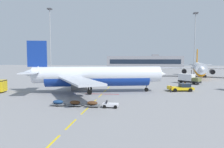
{
  "coord_description": "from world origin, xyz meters",
  "views": [
    {
      "loc": [
        26.03,
        -22.48,
        7.96
      ],
      "look_at": [
        19.82,
        25.93,
        4.33
      ],
      "focal_mm": 31.94,
      "sensor_mm": 36.0,
      "label": 1
    }
  ],
  "objects_px": {
    "pushback_tug": "(181,87)",
    "baggage_train": "(84,103)",
    "ground_crew_worker": "(171,88)",
    "airliner_foreground": "(96,76)",
    "airliner_mid_left": "(199,68)",
    "ground_power_truck": "(189,79)",
    "apron_light_mast_near": "(50,36)",
    "apron_light_mast_far": "(195,38)"
  },
  "relations": [
    {
      "from": "pushback_tug",
      "to": "ground_crew_worker",
      "type": "xyz_separation_m",
      "value": [
        -2.93,
        -2.35,
        0.08
      ]
    },
    {
      "from": "pushback_tug",
      "to": "airliner_mid_left",
      "type": "height_order",
      "value": "airliner_mid_left"
    },
    {
      "from": "apron_light_mast_far",
      "to": "airliner_mid_left",
      "type": "bearing_deg",
      "value": 6.34
    },
    {
      "from": "airliner_foreground",
      "to": "ground_power_truck",
      "type": "distance_m",
      "value": 33.69
    },
    {
      "from": "apron_light_mast_near",
      "to": "apron_light_mast_far",
      "type": "relative_size",
      "value": 1.09
    },
    {
      "from": "ground_power_truck",
      "to": "apron_light_mast_far",
      "type": "relative_size",
      "value": 0.24
    },
    {
      "from": "airliner_foreground",
      "to": "apron_light_mast_near",
      "type": "xyz_separation_m",
      "value": [
        -28.23,
        37.64,
        14.31
      ]
    },
    {
      "from": "ground_crew_worker",
      "to": "pushback_tug",
      "type": "bearing_deg",
      "value": 38.77
    },
    {
      "from": "ground_power_truck",
      "to": "apron_light_mast_near",
      "type": "height_order",
      "value": "apron_light_mast_near"
    },
    {
      "from": "ground_power_truck",
      "to": "ground_crew_worker",
      "type": "bearing_deg",
      "value": -115.17
    },
    {
      "from": "pushback_tug",
      "to": "ground_power_truck",
      "type": "relative_size",
      "value": 0.96
    },
    {
      "from": "pushback_tug",
      "to": "ground_crew_worker",
      "type": "relative_size",
      "value": 3.75
    },
    {
      "from": "airliner_mid_left",
      "to": "baggage_train",
      "type": "height_order",
      "value": "airliner_mid_left"
    },
    {
      "from": "apron_light_mast_far",
      "to": "apron_light_mast_near",
      "type": "bearing_deg",
      "value": -175.41
    },
    {
      "from": "airliner_mid_left",
      "to": "pushback_tug",
      "type": "bearing_deg",
      "value": -111.57
    },
    {
      "from": "ground_crew_worker",
      "to": "apron_light_mast_far",
      "type": "relative_size",
      "value": 0.06
    },
    {
      "from": "apron_light_mast_near",
      "to": "baggage_train",
      "type": "bearing_deg",
      "value": -60.65
    },
    {
      "from": "airliner_foreground",
      "to": "airliner_mid_left",
      "type": "relative_size",
      "value": 0.96
    },
    {
      "from": "pushback_tug",
      "to": "baggage_train",
      "type": "distance_m",
      "value": 27.57
    },
    {
      "from": "ground_power_truck",
      "to": "apron_light_mast_far",
      "type": "height_order",
      "value": "apron_light_mast_far"
    },
    {
      "from": "airliner_mid_left",
      "to": "ground_power_truck",
      "type": "distance_m",
      "value": 24.25
    },
    {
      "from": "airliner_foreground",
      "to": "ground_power_truck",
      "type": "xyz_separation_m",
      "value": [
        26.52,
        20.64,
        -2.3
      ]
    },
    {
      "from": "airliner_mid_left",
      "to": "ground_crew_worker",
      "type": "xyz_separation_m",
      "value": [
        -17.98,
        -40.44,
        -3.15
      ]
    },
    {
      "from": "pushback_tug",
      "to": "airliner_mid_left",
      "type": "bearing_deg",
      "value": 68.43
    },
    {
      "from": "airliner_mid_left",
      "to": "apron_light_mast_near",
      "type": "relative_size",
      "value": 1.2
    },
    {
      "from": "ground_power_truck",
      "to": "ground_crew_worker",
      "type": "xyz_separation_m",
      "value": [
        -8.57,
        -18.23,
        -0.67
      ]
    },
    {
      "from": "pushback_tug",
      "to": "airliner_mid_left",
      "type": "distance_m",
      "value": 41.09
    },
    {
      "from": "baggage_train",
      "to": "ground_crew_worker",
      "type": "relative_size",
      "value": 6.78
    },
    {
      "from": "ground_crew_worker",
      "to": "apron_light_mast_far",
      "type": "distance_m",
      "value": 46.15
    },
    {
      "from": "airliner_foreground",
      "to": "ground_power_truck",
      "type": "bearing_deg",
      "value": 37.89
    },
    {
      "from": "airliner_foreground",
      "to": "baggage_train",
      "type": "bearing_deg",
      "value": -86.0
    },
    {
      "from": "airliner_foreground",
      "to": "apron_light_mast_far",
      "type": "bearing_deg",
      "value": 51.43
    },
    {
      "from": "apron_light_mast_near",
      "to": "apron_light_mast_far",
      "type": "xyz_separation_m",
      "value": [
        62.23,
        4.99,
        -1.34
      ]
    },
    {
      "from": "airliner_foreground",
      "to": "pushback_tug",
      "type": "relative_size",
      "value": 5.38
    },
    {
      "from": "airliner_mid_left",
      "to": "baggage_train",
      "type": "distance_m",
      "value": 67.11
    },
    {
      "from": "airliner_foreground",
      "to": "airliner_mid_left",
      "type": "bearing_deg",
      "value": 50.01
    },
    {
      "from": "ground_power_truck",
      "to": "baggage_train",
      "type": "bearing_deg",
      "value": -126.12
    },
    {
      "from": "airliner_foreground",
      "to": "ground_crew_worker",
      "type": "distance_m",
      "value": 18.36
    },
    {
      "from": "airliner_foreground",
      "to": "airliner_mid_left",
      "type": "xyz_separation_m",
      "value": [
        35.94,
        42.85,
        0.18
      ]
    },
    {
      "from": "pushback_tug",
      "to": "ground_crew_worker",
      "type": "distance_m",
      "value": 3.75
    },
    {
      "from": "ground_crew_worker",
      "to": "apron_light_mast_near",
      "type": "height_order",
      "value": "apron_light_mast_near"
    },
    {
      "from": "ground_crew_worker",
      "to": "apron_light_mast_near",
      "type": "distance_m",
      "value": 60.6
    }
  ]
}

